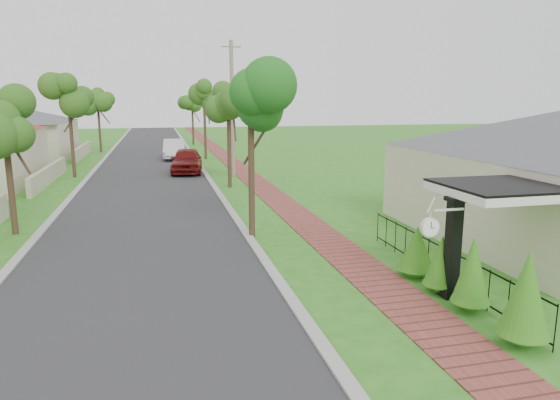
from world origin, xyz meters
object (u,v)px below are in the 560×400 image
object	(u,v)px
porch_post	(452,253)
station_clock	(431,226)
parked_car_white	(174,149)
utility_pole	(232,109)
parked_car_red	(187,161)
near_tree	(251,108)

from	to	relation	value
porch_post	station_clock	xyz separation A→B (m)	(-0.87, -0.40, 0.83)
parked_car_white	utility_pole	distance (m)	11.76
parked_car_red	near_tree	xyz separation A→B (m)	(1.28, -16.76, 3.69)
utility_pole	porch_post	bearing A→B (deg)	-83.88
porch_post	station_clock	size ratio (longest dim) A/B	2.35
parked_car_red	parked_car_white	xyz separation A→B (m)	(-0.52, 8.40, -0.02)
near_tree	porch_post	bearing A→B (deg)	-60.32
parked_car_white	near_tree	world-z (taller)	near_tree
parked_car_white	utility_pole	world-z (taller)	utility_pole
utility_pole	station_clock	size ratio (longest dim) A/B	7.79
parked_car_red	utility_pole	xyz separation A→B (m)	(2.78, -2.34, 3.42)
near_tree	utility_pole	xyz separation A→B (m)	(1.50, 14.42, -0.27)
parked_car_red	porch_post	bearing A→B (deg)	-71.51
parked_car_red	parked_car_white	world-z (taller)	parked_car_red
utility_pole	station_clock	xyz separation A→B (m)	(1.38, -21.40, -2.29)
parked_car_red	parked_car_white	bearing A→B (deg)	99.84
parked_car_white	utility_pole	bearing A→B (deg)	-69.95
parked_car_red	near_tree	size ratio (longest dim) A/B	0.85
utility_pole	near_tree	bearing A→B (deg)	-95.94
near_tree	parked_car_white	bearing A→B (deg)	94.09
near_tree	utility_pole	size ratio (longest dim) A/B	0.68
near_tree	station_clock	world-z (taller)	near_tree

